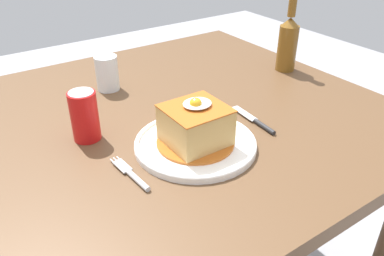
{
  "coord_description": "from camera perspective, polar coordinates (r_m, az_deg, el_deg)",
  "views": [
    {
      "loc": [
        -0.45,
        -0.82,
        1.25
      ],
      "look_at": [
        0.0,
        -0.16,
        0.79
      ],
      "focal_mm": 36.78,
      "sensor_mm": 36.0,
      "label": 1
    }
  ],
  "objects": [
    {
      "name": "fork",
      "position": [
        0.84,
        -8.57,
        -6.84
      ],
      "size": [
        0.03,
        0.14,
        0.01
      ],
      "color": "silver",
      "rests_on": "dining_table"
    },
    {
      "name": "sandwich_meal",
      "position": [
        0.9,
        0.72,
        0.38
      ],
      "size": [
        0.18,
        0.18,
        0.12
      ],
      "color": "#B75B1E",
      "rests_on": "main_plate"
    },
    {
      "name": "beer_bottle_amber",
      "position": [
        1.36,
        13.75,
        12.15
      ],
      "size": [
        0.06,
        0.06,
        0.27
      ],
      "color": "brown",
      "rests_on": "dining_table"
    },
    {
      "name": "main_plate",
      "position": [
        0.92,
        0.7,
        -2.17
      ],
      "size": [
        0.29,
        0.29,
        0.02
      ],
      "color": "white",
      "rests_on": "dining_table"
    },
    {
      "name": "soda_can",
      "position": [
        0.97,
        -15.43,
        1.82
      ],
      "size": [
        0.07,
        0.07,
        0.12
      ],
      "color": "red",
      "rests_on": "dining_table"
    },
    {
      "name": "dining_table",
      "position": [
        1.11,
        -4.86,
        -2.72
      ],
      "size": [
        1.24,
        1.06,
        0.75
      ],
      "color": "brown",
      "rests_on": "ground_plane"
    },
    {
      "name": "drinking_glass",
      "position": [
        1.22,
        -12.18,
        7.48
      ],
      "size": [
        0.07,
        0.07,
        0.1
      ],
      "color": "gold",
      "rests_on": "dining_table"
    },
    {
      "name": "knife",
      "position": [
        1.03,
        9.6,
        0.76
      ],
      "size": [
        0.03,
        0.17,
        0.01
      ],
      "color": "#262628",
      "rests_on": "dining_table"
    }
  ]
}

